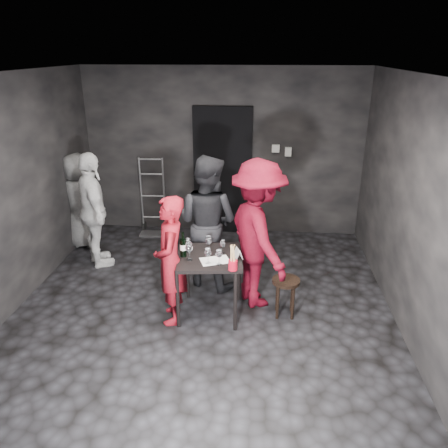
# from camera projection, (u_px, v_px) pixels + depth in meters

# --- Properties ---
(floor) EXTENTS (4.50, 5.00, 0.02)m
(floor) POSITION_uv_depth(u_px,v_px,m) (204.00, 308.00, 5.31)
(floor) COLOR black
(floor) RESTS_ON ground
(ceiling) EXTENTS (4.50, 5.00, 0.02)m
(ceiling) POSITION_uv_depth(u_px,v_px,m) (199.00, 74.00, 4.30)
(ceiling) COLOR silver
(ceiling) RESTS_ON ground
(wall_back) EXTENTS (4.50, 0.04, 2.70)m
(wall_back) POSITION_uv_depth(u_px,v_px,m) (223.00, 153.00, 7.11)
(wall_back) COLOR black
(wall_back) RESTS_ON ground
(wall_front) EXTENTS (4.50, 0.04, 2.70)m
(wall_front) POSITION_uv_depth(u_px,v_px,m) (140.00, 346.00, 2.50)
(wall_front) COLOR black
(wall_front) RESTS_ON ground
(wall_left) EXTENTS (0.04, 5.00, 2.70)m
(wall_left) POSITION_uv_depth(u_px,v_px,m) (7.00, 197.00, 5.00)
(wall_left) COLOR black
(wall_left) RESTS_ON ground
(wall_right) EXTENTS (0.04, 5.00, 2.70)m
(wall_right) POSITION_uv_depth(u_px,v_px,m) (412.00, 210.00, 4.61)
(wall_right) COLOR black
(wall_right) RESTS_ON ground
(doorway) EXTENTS (0.95, 0.10, 2.10)m
(doorway) POSITION_uv_depth(u_px,v_px,m) (223.00, 172.00, 7.17)
(doorway) COLOR black
(doorway) RESTS_ON ground
(wallbox_upper) EXTENTS (0.12, 0.06, 0.12)m
(wallbox_upper) POSITION_uv_depth(u_px,v_px,m) (276.00, 148.00, 6.96)
(wallbox_upper) COLOR #B7B7B2
(wallbox_upper) RESTS_ON wall_back
(wallbox_lower) EXTENTS (0.10, 0.06, 0.14)m
(wallbox_lower) POSITION_uv_depth(u_px,v_px,m) (288.00, 152.00, 6.96)
(wallbox_lower) COLOR #B7B7B2
(wallbox_lower) RESTS_ON wall_back
(hand_truck) EXTENTS (0.43, 0.36, 1.29)m
(hand_truck) POSITION_uv_depth(u_px,v_px,m) (154.00, 220.00, 7.39)
(hand_truck) COLOR #B2B2B7
(hand_truck) RESTS_ON floor
(tasting_table) EXTENTS (0.72, 0.72, 0.75)m
(tasting_table) POSITION_uv_depth(u_px,v_px,m) (210.00, 263.00, 4.98)
(tasting_table) COLOR black
(tasting_table) RESTS_ON floor
(stool) EXTENTS (0.32, 0.32, 0.47)m
(stool) POSITION_uv_depth(u_px,v_px,m) (286.00, 287.00, 5.04)
(stool) COLOR black
(stool) RESTS_ON floor
(server_red) EXTENTS (0.44, 0.60, 1.49)m
(server_red) POSITION_uv_depth(u_px,v_px,m) (170.00, 261.00, 4.83)
(server_red) COLOR maroon
(server_red) RESTS_ON floor
(woman_black) EXTENTS (1.11, 0.89, 2.01)m
(woman_black) POSITION_uv_depth(u_px,v_px,m) (207.00, 212.00, 5.53)
(woman_black) COLOR black
(woman_black) RESTS_ON floor
(man_maroon) EXTENTS (1.20, 1.54, 2.16)m
(man_maroon) POSITION_uv_depth(u_px,v_px,m) (258.00, 220.00, 5.06)
(man_maroon) COLOR #610817
(man_maroon) RESTS_ON floor
(bystander_cream) EXTENTS (1.00, 1.17, 1.82)m
(bystander_cream) POSITION_uv_depth(u_px,v_px,m) (93.00, 205.00, 6.06)
(bystander_cream) COLOR white
(bystander_cream) RESTS_ON floor
(bystander_grey) EXTENTS (0.75, 0.43, 1.49)m
(bystander_grey) POSITION_uv_depth(u_px,v_px,m) (79.00, 201.00, 6.71)
(bystander_grey) COLOR slate
(bystander_grey) RESTS_ON floor
(tasting_mat) EXTENTS (0.37, 0.31, 0.00)m
(tasting_mat) POSITION_uv_depth(u_px,v_px,m) (215.00, 260.00, 4.83)
(tasting_mat) COLOR white
(tasting_mat) RESTS_ON tasting_table
(wine_glass_a) EXTENTS (0.10, 0.10, 0.22)m
(wine_glass_a) POSITION_uv_depth(u_px,v_px,m) (189.00, 251.00, 4.81)
(wine_glass_a) COLOR white
(wine_glass_a) RESTS_ON tasting_table
(wine_glass_b) EXTENTS (0.09, 0.09, 0.19)m
(wine_glass_b) POSITION_uv_depth(u_px,v_px,m) (188.00, 244.00, 5.01)
(wine_glass_b) COLOR white
(wine_glass_b) RESTS_ON tasting_table
(wine_glass_c) EXTENTS (0.10, 0.10, 0.21)m
(wine_glass_c) POSITION_uv_depth(u_px,v_px,m) (209.00, 243.00, 5.01)
(wine_glass_c) COLOR white
(wine_glass_c) RESTS_ON tasting_table
(wine_glass_d) EXTENTS (0.09, 0.09, 0.20)m
(wine_glass_d) POSITION_uv_depth(u_px,v_px,m) (208.00, 255.00, 4.73)
(wine_glass_d) COLOR white
(wine_glass_d) RESTS_ON tasting_table
(wine_glass_e) EXTENTS (0.10, 0.10, 0.20)m
(wine_glass_e) POSITION_uv_depth(u_px,v_px,m) (219.00, 256.00, 4.71)
(wine_glass_e) COLOR white
(wine_glass_e) RESTS_ON tasting_table
(wine_glass_f) EXTENTS (0.07, 0.07, 0.18)m
(wine_glass_f) POSITION_uv_depth(u_px,v_px,m) (223.00, 247.00, 4.96)
(wine_glass_f) COLOR white
(wine_glass_f) RESTS_ON tasting_table
(wine_bottle) EXTENTS (0.07, 0.07, 0.29)m
(wine_bottle) POSITION_uv_depth(u_px,v_px,m) (183.00, 247.00, 4.89)
(wine_bottle) COLOR black
(wine_bottle) RESTS_ON tasting_table
(breadstick_cup) EXTENTS (0.10, 0.10, 0.30)m
(breadstick_cup) POSITION_uv_depth(u_px,v_px,m) (233.00, 258.00, 4.58)
(breadstick_cup) COLOR red
(breadstick_cup) RESTS_ON tasting_table
(reserved_card) EXTENTS (0.13, 0.16, 0.11)m
(reserved_card) POSITION_uv_depth(u_px,v_px,m) (237.00, 253.00, 4.88)
(reserved_card) COLOR white
(reserved_card) RESTS_ON tasting_table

